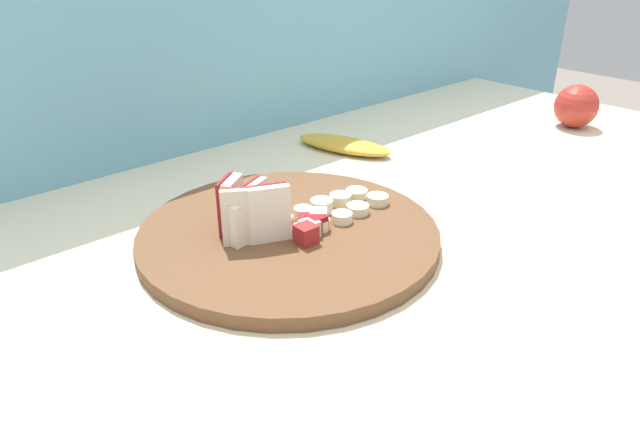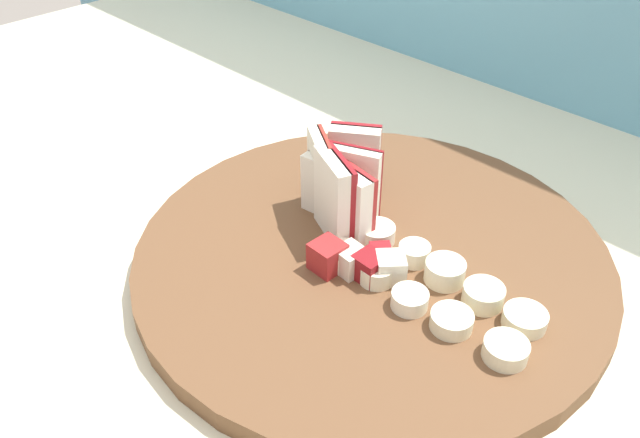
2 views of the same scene
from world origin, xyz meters
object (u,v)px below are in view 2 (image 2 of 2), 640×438
at_px(banana_slice_rows, 431,285).
at_px(cutting_board, 371,256).
at_px(apple_dice_pile, 359,262).
at_px(apple_wedge_fan, 341,185).

bearing_deg(banana_slice_rows, cutting_board, 172.63).
bearing_deg(cutting_board, banana_slice_rows, -7.37).
xyz_separation_m(apple_dice_pile, banana_slice_rows, (0.05, 0.02, -0.00)).
bearing_deg(apple_wedge_fan, apple_dice_pile, -35.92).
xyz_separation_m(cutting_board, apple_wedge_fan, (-0.04, 0.01, 0.04)).
relative_size(cutting_board, banana_slice_rows, 2.24).
bearing_deg(cutting_board, apple_wedge_fan, 163.92).
xyz_separation_m(cutting_board, apple_dice_pile, (0.01, -0.03, 0.02)).
bearing_deg(banana_slice_rows, apple_dice_pile, -157.82).
height_order(cutting_board, apple_dice_pile, apple_dice_pile).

